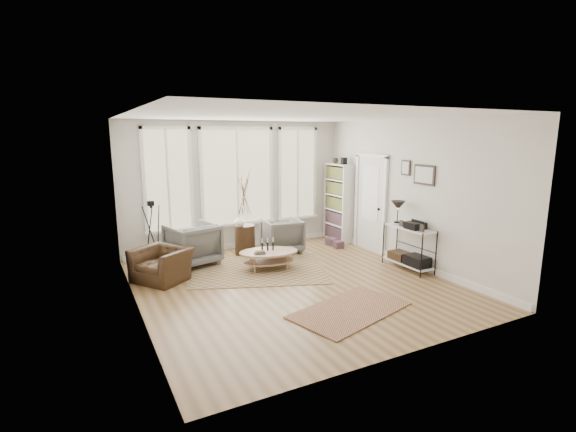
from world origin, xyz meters
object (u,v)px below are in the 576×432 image
armchair_left (193,244)px  side_table (244,215)px  bookcase (338,202)px  armchair_right (282,235)px  coffee_table (268,255)px  low_shelf (408,244)px  accent_chair (162,265)px

armchair_left → side_table: (1.20, 0.17, 0.47)m
bookcase → armchair_right: bookcase is taller
side_table → bookcase: bearing=2.7°
coffee_table → armchair_left: 1.59m
coffee_table → armchair_left: bearing=141.0°
side_table → coffee_table: bearing=-88.6°
bookcase → low_shelf: bearing=-91.3°
bookcase → low_shelf: (-0.06, -2.52, -0.44)m
low_shelf → armchair_left: size_ratio=1.41×
coffee_table → accent_chair: size_ratio=1.39×
bookcase → armchair_left: size_ratio=2.22×
bookcase → coffee_table: (-2.49, -1.29, -0.67)m
coffee_table → armchair_left: size_ratio=1.37×
armchair_right → armchair_left: bearing=6.1°
bookcase → armchair_left: bearing=-175.5°
bookcase → low_shelf: 2.56m
armchair_right → side_table: bearing=-5.2°
low_shelf → side_table: size_ratio=0.71×
low_shelf → side_table: (-2.46, 2.40, 0.38)m
coffee_table → armchair_right: bearing=51.5°
side_table → low_shelf: bearing=-44.3°
bookcase → side_table: 2.52m
bookcase → side_table: size_ratio=1.12×
side_table → accent_chair: size_ratio=2.02×
side_table → accent_chair: (-1.95, -0.86, -0.59)m
coffee_table → armchair_left: (-1.23, 1.00, 0.14)m
armchair_left → accent_chair: 1.03m
low_shelf → coffee_table: low_shelf is taller
low_shelf → accent_chair: (-4.41, 1.54, -0.21)m
armchair_right → coffee_table: bearing=57.3°
low_shelf → side_table: bearing=135.7°
armchair_right → accent_chair: 2.87m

